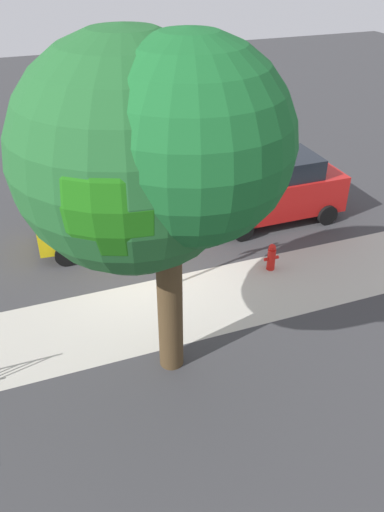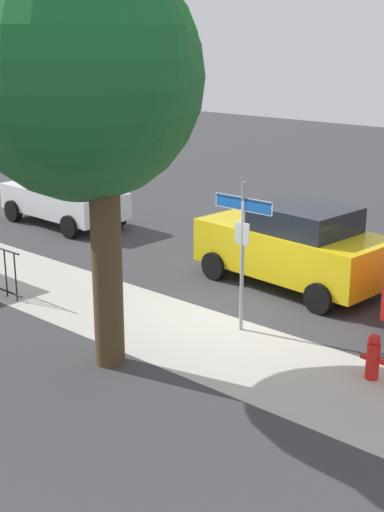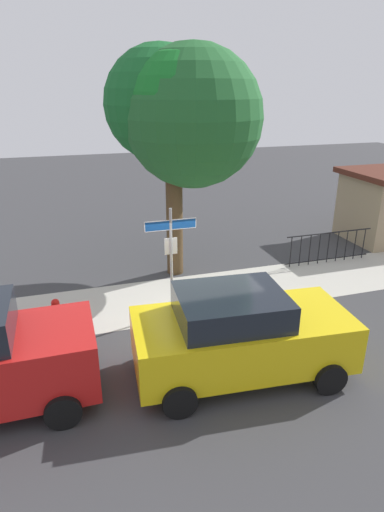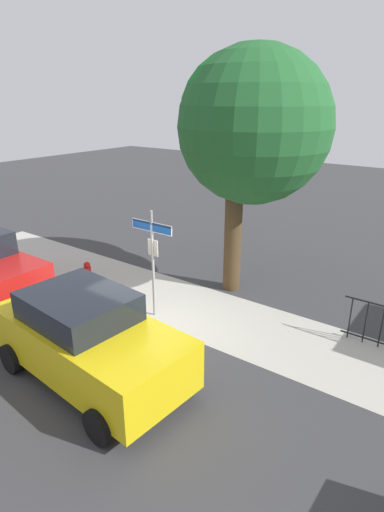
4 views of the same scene
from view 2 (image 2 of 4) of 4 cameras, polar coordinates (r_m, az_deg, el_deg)
ground_plane at (r=14.40m, az=3.15°, el=-4.79°), size 60.00×60.00×0.00m
sidewalk_strip at (r=14.79m, az=-6.11°, el=-4.25°), size 24.00×2.60×0.00m
street_sign at (r=13.17m, az=4.03°, el=1.88°), size 1.28×0.07×2.85m
shade_tree at (r=11.56m, az=-8.90°, el=14.25°), size 4.38×4.30×6.70m
car_yellow at (r=15.99m, az=8.08°, el=0.86°), size 4.45×2.40×1.85m
car_white at (r=21.48m, az=-10.04°, el=4.56°), size 4.06×2.02×1.53m
fire_hydrant at (r=12.10m, az=14.12°, el=-7.73°), size 0.42×0.22×0.78m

